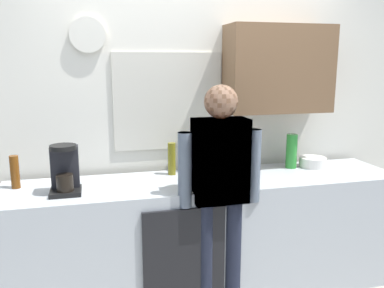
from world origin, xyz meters
The scene contains 13 objects.
kitchen_counter centered at (0.00, 0.30, 0.44)m, with size 2.95×0.64×0.88m, color #B2B7BC.
dishwasher_panel centered at (-0.25, -0.03, 0.40)m, with size 0.56×0.02×0.80m, color black.
back_wall_assembly centered at (0.08, 0.70, 1.35)m, with size 4.55×0.42×2.60m.
coffee_maker centered at (-1.00, 0.24, 1.03)m, with size 0.20×0.20×0.33m.
bottle_olive_oil centered at (-0.23, 0.50, 1.01)m, with size 0.06×0.06×0.25m, color olive.
bottle_clear_soda centered at (0.76, 0.46, 1.02)m, with size 0.09×0.09×0.28m, color #2D8C33.
bottle_amber_beer centered at (-1.34, 0.42, 1.00)m, with size 0.06×0.06×0.23m, color brown.
cup_yellow_cup centered at (-0.08, 0.50, 0.93)m, with size 0.07×0.07×0.09m, color yellow.
mixing_bowl centered at (0.95, 0.44, 0.92)m, with size 0.22×0.22×0.08m, color white.
potted_plant centered at (0.05, 0.17, 1.02)m, with size 0.15×0.15×0.23m.
dish_soap centered at (0.26, 0.49, 0.96)m, with size 0.06×0.06×0.18m.
person_at_sink centered at (0.00, 0.00, 0.95)m, with size 0.57×0.22×1.60m.
person_guest centered at (0.00, 0.00, 0.95)m, with size 0.57×0.22×1.60m.
Camera 1 is at (-0.79, -2.43, 1.74)m, focal length 37.25 mm.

